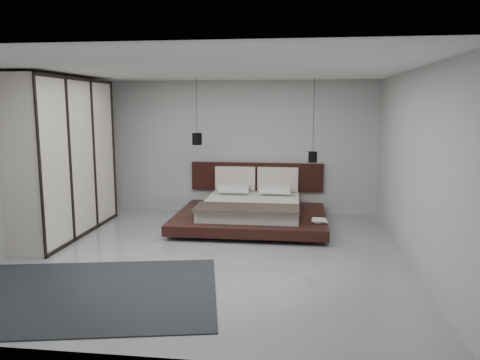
# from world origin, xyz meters

# --- Properties ---
(floor) EXTENTS (6.00, 6.00, 0.00)m
(floor) POSITION_xyz_m (0.00, 0.00, 0.00)
(floor) COLOR #919399
(floor) RESTS_ON ground
(ceiling) EXTENTS (6.00, 6.00, 0.00)m
(ceiling) POSITION_xyz_m (0.00, 0.00, 2.80)
(ceiling) COLOR white
(ceiling) RESTS_ON wall_back
(wall_back) EXTENTS (6.00, 0.00, 6.00)m
(wall_back) POSITION_xyz_m (0.00, 3.00, 1.40)
(wall_back) COLOR #ADADAB
(wall_back) RESTS_ON floor
(wall_front) EXTENTS (6.00, 0.00, 6.00)m
(wall_front) POSITION_xyz_m (0.00, -3.00, 1.40)
(wall_front) COLOR #ADADAB
(wall_front) RESTS_ON floor
(wall_left) EXTENTS (0.00, 6.00, 6.00)m
(wall_left) POSITION_xyz_m (-3.00, 0.00, 1.40)
(wall_left) COLOR #ADADAB
(wall_left) RESTS_ON floor
(wall_right) EXTENTS (0.00, 6.00, 6.00)m
(wall_right) POSITION_xyz_m (3.00, 0.00, 1.40)
(wall_right) COLOR #ADADAB
(wall_right) RESTS_ON floor
(lattice_screen) EXTENTS (0.05, 0.90, 2.60)m
(lattice_screen) POSITION_xyz_m (-2.95, 2.45, 1.30)
(lattice_screen) COLOR black
(lattice_screen) RESTS_ON floor
(bed) EXTENTS (2.80, 2.40, 1.08)m
(bed) POSITION_xyz_m (0.49, 1.91, 0.29)
(bed) COLOR black
(bed) RESTS_ON floor
(book_lower) EXTENTS (0.26, 0.34, 0.03)m
(book_lower) POSITION_xyz_m (1.64, 1.25, 0.28)
(book_lower) COLOR #99724C
(book_lower) RESTS_ON bed
(book_upper) EXTENTS (0.24, 0.31, 0.02)m
(book_upper) POSITION_xyz_m (1.62, 1.22, 0.30)
(book_upper) COLOR #99724C
(book_upper) RESTS_ON book_lower
(pendant_left) EXTENTS (0.20, 0.20, 1.30)m
(pendant_left) POSITION_xyz_m (-0.66, 2.35, 1.62)
(pendant_left) COLOR black
(pendant_left) RESTS_ON ceiling
(pendant_right) EXTENTS (0.17, 0.17, 1.62)m
(pendant_right) POSITION_xyz_m (1.64, 2.35, 1.29)
(pendant_right) COLOR black
(pendant_right) RESTS_ON ceiling
(wardrobe) EXTENTS (0.66, 2.80, 2.75)m
(wardrobe) POSITION_xyz_m (-2.70, 0.87, 1.38)
(wardrobe) COLOR beige
(wardrobe) RESTS_ON floor
(rug) EXTENTS (3.60, 2.89, 0.01)m
(rug) POSITION_xyz_m (-1.20, -1.70, 0.01)
(rug) COLOR black
(rug) RESTS_ON floor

